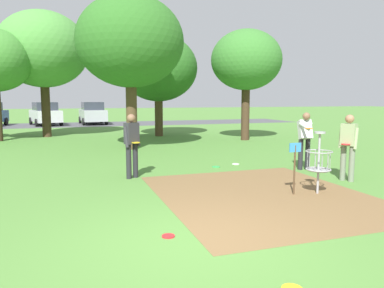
{
  "coord_description": "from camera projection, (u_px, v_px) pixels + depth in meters",
  "views": [
    {
      "loc": [
        -1.69,
        -4.84,
        2.1
      ],
      "look_at": [
        1.14,
        3.64,
        1.0
      ],
      "focal_mm": 34.29,
      "sensor_mm": 36.0,
      "label": 1
    }
  ],
  "objects": [
    {
      "name": "ground_plane",
      "position": [
        197.0,
        244.0,
        5.35
      ],
      "size": [
        160.0,
        160.0,
        0.0
      ],
      "primitive_type": "plane",
      "color": "#518438"
    },
    {
      "name": "player_waiting_left",
      "position": [
        132.0,
        142.0,
        9.68
      ],
      "size": [
        0.49,
        0.45,
        1.71
      ],
      "color": "#232328",
      "rests_on": "ground"
    },
    {
      "name": "parked_car_center_right",
      "position": [
        93.0,
        113.0,
        30.6
      ],
      "size": [
        2.22,
        4.33,
        1.84
      ],
      "color": "#B2B7BC",
      "rests_on": "ground"
    },
    {
      "name": "frisbee_mid_grass",
      "position": [
        216.0,
        167.0,
        11.36
      ],
      "size": [
        0.25,
        0.25,
        0.02
      ],
      "primitive_type": "cylinder",
      "color": "green",
      "rests_on": "ground"
    },
    {
      "name": "parked_car_center_left",
      "position": [
        45.0,
        114.0,
        29.32
      ],
      "size": [
        2.77,
        4.51,
        1.84
      ],
      "color": "silver",
      "rests_on": "ground"
    },
    {
      "name": "tree_near_left",
      "position": [
        158.0,
        68.0,
        20.46
      ],
      "size": [
        4.37,
        4.37,
        5.67
      ],
      "color": "#4C3823",
      "rests_on": "ground"
    },
    {
      "name": "tree_mid_left",
      "position": [
        43.0,
        50.0,
        19.88
      ],
      "size": [
        4.83,
        4.83,
        6.83
      ],
      "color": "#422D1E",
      "rests_on": "ground"
    },
    {
      "name": "player_throwing",
      "position": [
        348.0,
        144.0,
        9.34
      ],
      "size": [
        0.45,
        0.49,
        1.71
      ],
      "color": "slate",
      "rests_on": "ground"
    },
    {
      "name": "parking_lot_strip",
      "position": [
        91.0,
        124.0,
        30.5
      ],
      "size": [
        36.0,
        6.0,
        0.01
      ],
      "primitive_type": "cube",
      "color": "#4C4C51",
      "rests_on": "ground"
    },
    {
      "name": "player_foreground_watching",
      "position": [
        305.0,
        137.0,
        10.85
      ],
      "size": [
        0.65,
        1.04,
        1.71
      ],
      "color": "#232328",
      "rests_on": "ground"
    },
    {
      "name": "frisbee_by_tee",
      "position": [
        168.0,
        236.0,
        5.63
      ],
      "size": [
        0.2,
        0.2,
        0.02
      ],
      "primitive_type": "cylinder",
      "color": "red",
      "rests_on": "ground"
    },
    {
      "name": "disc_golf_basket",
      "position": [
        316.0,
        160.0,
        8.09
      ],
      "size": [
        0.98,
        0.58,
        1.39
      ],
      "color": "#9E9EA3",
      "rests_on": "ground"
    },
    {
      "name": "tree_far_right",
      "position": [
        246.0,
        61.0,
        18.4
      ],
      "size": [
        3.55,
        3.55,
        5.56
      ],
      "color": "#422D1E",
      "rests_on": "ground"
    },
    {
      "name": "tree_near_right",
      "position": [
        130.0,
        42.0,
        14.97
      ],
      "size": [
        4.4,
        4.4,
        6.3
      ],
      "color": "#4C3823",
      "rests_on": "ground"
    },
    {
      "name": "frisbee_near_basket",
      "position": [
        236.0,
        164.0,
        11.84
      ],
      "size": [
        0.23,
        0.23,
        0.02
      ],
      "primitive_type": "cylinder",
      "color": "white",
      "rests_on": "ground"
    },
    {
      "name": "dirt_tee_pad",
      "position": [
        263.0,
        195.0,
        8.08
      ],
      "size": [
        4.44,
        5.25,
        0.01
      ],
      "primitive_type": "cube",
      "color": "brown",
      "rests_on": "ground"
    }
  ]
}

